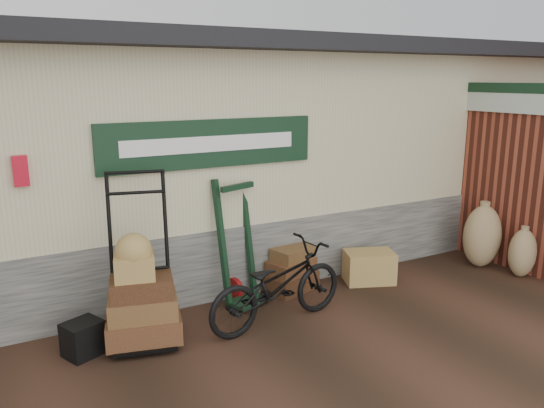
# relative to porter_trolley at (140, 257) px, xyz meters

# --- Properties ---
(ground) EXTENTS (80.00, 80.00, 0.00)m
(ground) POSITION_rel_porter_trolley_xyz_m (1.31, -0.47, -0.90)
(ground) COLOR black
(ground) RESTS_ON ground
(station_building) EXTENTS (14.40, 4.10, 3.20)m
(station_building) POSITION_rel_porter_trolley_xyz_m (1.31, 2.26, 0.72)
(station_building) COLOR #4C4C47
(station_building) RESTS_ON ground
(brick_outbuilding) EXTENTS (1.71, 4.51, 2.62)m
(brick_outbuilding) POSITION_rel_porter_trolley_xyz_m (6.01, 0.72, 0.40)
(brick_outbuilding) COLOR maroon
(brick_outbuilding) RESTS_ON ground
(porter_trolley) EXTENTS (1.04, 0.87, 1.80)m
(porter_trolley) POSITION_rel_porter_trolley_xyz_m (0.00, 0.00, 0.00)
(porter_trolley) COLOR black
(porter_trolley) RESTS_ON ground
(green_barrow) EXTENTS (0.67, 0.62, 1.54)m
(green_barrow) POSITION_rel_porter_trolley_xyz_m (1.29, 0.38, -0.13)
(green_barrow) COLOR black
(green_barrow) RESTS_ON ground
(suitcase_stack) EXTENTS (0.75, 0.59, 0.58)m
(suitcase_stack) POSITION_rel_porter_trolley_xyz_m (2.03, 0.37, -0.61)
(suitcase_stack) COLOR #371F11
(suitcase_stack) RESTS_ON ground
(wicker_hamper) EXTENTS (0.75, 0.63, 0.42)m
(wicker_hamper) POSITION_rel_porter_trolley_xyz_m (3.10, 0.12, -0.69)
(wicker_hamper) COLOR olive
(wicker_hamper) RESTS_ON ground
(black_trunk) EXTENTS (0.44, 0.41, 0.35)m
(black_trunk) POSITION_rel_porter_trolley_xyz_m (-0.62, -0.06, -0.73)
(black_trunk) COLOR black
(black_trunk) RESTS_ON ground
(bicycle) EXTENTS (0.83, 1.81, 1.02)m
(bicycle) POSITION_rel_porter_trolley_xyz_m (1.40, -0.39, -0.39)
(bicycle) COLOR black
(bicycle) RESTS_ON ground
(burlap_sack_left) EXTENTS (0.61, 0.53, 0.91)m
(burlap_sack_left) POSITION_rel_porter_trolley_xyz_m (4.91, -0.19, -0.44)
(burlap_sack_left) COLOR olive
(burlap_sack_left) RESTS_ON ground
(burlap_sack_right) EXTENTS (0.50, 0.46, 0.68)m
(burlap_sack_right) POSITION_rel_porter_trolley_xyz_m (5.07, -0.74, -0.56)
(burlap_sack_right) COLOR olive
(burlap_sack_right) RESTS_ON ground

